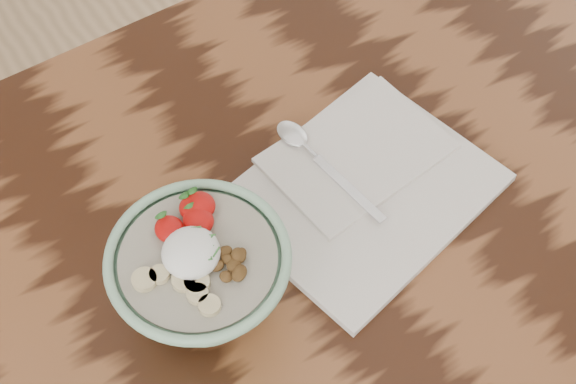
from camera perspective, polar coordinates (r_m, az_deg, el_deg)
name	(u,v)px	position (r cm, az deg, el deg)	size (l,w,h in cm)	color
table	(318,297)	(98.37, 2.14, -7.48)	(160.00, 90.00, 75.00)	black
breakfast_bowl	(201,275)	(82.45, -6.21, -5.89)	(18.56, 18.56, 12.71)	#8ABA98
napkin	(362,183)	(95.09, 5.26, 0.65)	(32.73, 28.47, 1.76)	silver
spoon	(306,147)	(96.04, 1.28, 3.22)	(4.23, 18.42, 0.96)	silver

